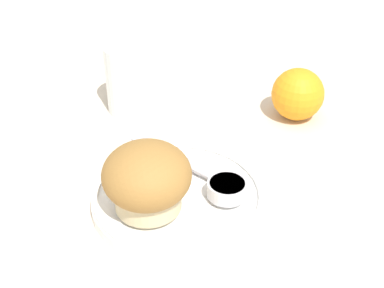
# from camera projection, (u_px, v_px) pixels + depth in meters

# --- Properties ---
(ground_plane) EXTENTS (3.00, 3.00, 0.00)m
(ground_plane) POSITION_uv_depth(u_px,v_px,m) (171.00, 203.00, 0.61)
(ground_plane) COLOR beige
(plate) EXTENTS (0.20, 0.20, 0.02)m
(plate) POSITION_uv_depth(u_px,v_px,m) (178.00, 198.00, 0.61)
(plate) COLOR white
(plate) RESTS_ON ground_plane
(muffin) EXTENTS (0.09, 0.09, 0.08)m
(muffin) POSITION_uv_depth(u_px,v_px,m) (147.00, 179.00, 0.56)
(muffin) COLOR beige
(muffin) RESTS_ON plate
(cream_ramekin) EXTENTS (0.04, 0.04, 0.02)m
(cream_ramekin) POSITION_uv_depth(u_px,v_px,m) (227.00, 189.00, 0.59)
(cream_ramekin) COLOR silver
(cream_ramekin) RESTS_ON plate
(berry_pair) EXTENTS (0.02, 0.01, 0.01)m
(berry_pair) POSITION_uv_depth(u_px,v_px,m) (167.00, 167.00, 0.63)
(berry_pair) COLOR maroon
(berry_pair) RESTS_ON plate
(butter_knife) EXTENTS (0.15, 0.10, 0.00)m
(butter_knife) POSITION_uv_depth(u_px,v_px,m) (186.00, 162.00, 0.64)
(butter_knife) COLOR #B7B7BC
(butter_knife) RESTS_ON plate
(orange_fruit) EXTENTS (0.07, 0.07, 0.07)m
(orange_fruit) POSITION_uv_depth(u_px,v_px,m) (298.00, 94.00, 0.75)
(orange_fruit) COLOR orange
(orange_fruit) RESTS_ON ground_plane
(juice_glass) EXTENTS (0.07, 0.07, 0.10)m
(juice_glass) POSITION_uv_depth(u_px,v_px,m) (131.00, 78.00, 0.76)
(juice_glass) COLOR silver
(juice_glass) RESTS_ON ground_plane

